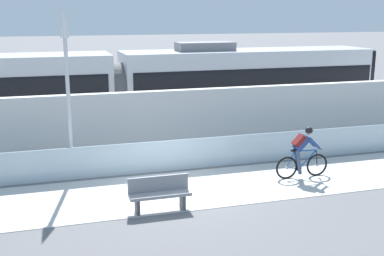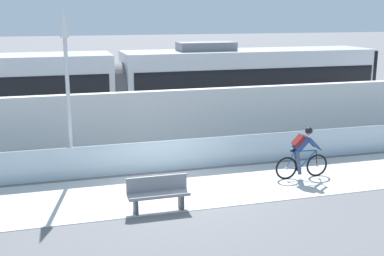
% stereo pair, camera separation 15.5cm
% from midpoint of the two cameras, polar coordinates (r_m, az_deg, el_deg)
% --- Properties ---
extents(ground_plane, '(200.00, 200.00, 0.00)m').
position_cam_midpoint_polar(ground_plane, '(14.42, -2.16, -7.21)').
color(ground_plane, slate).
extents(bike_path_deck, '(32.00, 3.20, 0.01)m').
position_cam_midpoint_polar(bike_path_deck, '(14.41, -2.16, -7.19)').
color(bike_path_deck, beige).
rests_on(bike_path_deck, ground).
extents(glass_parapet, '(32.00, 0.05, 1.01)m').
position_cam_midpoint_polar(glass_parapet, '(15.96, -3.84, -3.28)').
color(glass_parapet, silver).
rests_on(glass_parapet, ground).
extents(concrete_barrier_wall, '(32.00, 0.36, 2.35)m').
position_cam_midpoint_polar(concrete_barrier_wall, '(17.50, -5.19, 0.44)').
color(concrete_barrier_wall, silver).
rests_on(concrete_barrier_wall, ground).
extents(tram_rail_near, '(32.00, 0.08, 0.01)m').
position_cam_midpoint_polar(tram_rail_near, '(20.15, -6.54, -1.31)').
color(tram_rail_near, '#595654').
rests_on(tram_rail_near, ground).
extents(tram_rail_far, '(32.00, 0.08, 0.01)m').
position_cam_midpoint_polar(tram_rail_far, '(21.52, -7.22, -0.39)').
color(tram_rail_far, '#595654').
rests_on(tram_rail_far, ground).
extents(tram, '(22.56, 2.54, 3.81)m').
position_cam_midpoint_polar(tram, '(20.36, -8.94, 4.19)').
color(tram, silver).
rests_on(tram, ground).
extents(cyclist_on_bike, '(1.77, 0.58, 1.61)m').
position_cam_midpoint_polar(cyclist_on_bike, '(15.61, 12.34, -2.81)').
color(cyclist_on_bike, black).
rests_on(cyclist_on_bike, ground).
extents(lamp_post_antenna, '(0.28, 0.28, 5.20)m').
position_cam_midpoint_polar(lamp_post_antenna, '(15.35, -14.53, 6.30)').
color(lamp_post_antenna, gray).
rests_on(lamp_post_antenna, ground).
extents(bench, '(1.60, 0.45, 0.89)m').
position_cam_midpoint_polar(bench, '(12.91, -4.12, -7.46)').
color(bench, gray).
rests_on(bench, ground).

